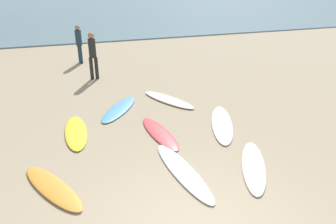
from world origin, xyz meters
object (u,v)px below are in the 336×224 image
object	(u,v)px
surfboard_5	(160,133)
beachgoer_near	(79,42)
surfboard_0	(168,100)
surfboard_7	(76,132)
beachgoer_mid	(93,53)
surfboard_2	(53,187)
surfboard_4	(119,109)
surfboard_3	(222,124)
surfboard_6	(254,166)
surfboard_1	(183,171)

from	to	relation	value
surfboard_5	beachgoer_near	world-z (taller)	beachgoer_near
surfboard_0	surfboard_7	xyz separation A→B (m)	(-3.12, -1.44, -0.01)
surfboard_5	beachgoer_mid	xyz separation A→B (m)	(-1.09, 5.40, 1.02)
surfboard_2	beachgoer_mid	world-z (taller)	beachgoer_mid
surfboard_0	surfboard_4	world-z (taller)	surfboard_0
surfboard_4	beachgoer_near	world-z (taller)	beachgoer_near
surfboard_7	beachgoer_near	size ratio (longest dim) A/B	1.21
surfboard_3	surfboard_6	world-z (taller)	surfboard_3
surfboard_0	surfboard_1	distance (m)	4.20
surfboard_1	beachgoer_mid	distance (m)	7.42
surfboard_3	beachgoer_near	bearing A→B (deg)	-44.97
surfboard_3	beachgoer_mid	distance (m)	6.25
surfboard_6	beachgoer_near	world-z (taller)	beachgoer_near
surfboard_2	surfboard_3	world-z (taller)	surfboard_2
surfboard_1	surfboard_4	bearing A→B (deg)	93.75
surfboard_1	surfboard_6	distance (m)	1.61
surfboard_5	surfboard_7	xyz separation A→B (m)	(-2.14, 0.76, 0.00)
surfboard_5	surfboard_7	world-z (taller)	surfboard_7
surfboard_2	surfboard_4	size ratio (longest dim) A/B	0.94
surfboard_5	surfboard_2	bearing A→B (deg)	23.82
surfboard_6	beachgoer_near	bearing A→B (deg)	134.36
surfboard_7	beachgoer_mid	bearing A→B (deg)	78.52
surfboard_7	beachgoer_near	distance (m)	7.45
surfboard_2	surfboard_3	xyz separation A→B (m)	(4.60, 1.58, -0.00)
surfboard_6	surfboard_2	bearing A→B (deg)	-159.45
beachgoer_mid	surfboard_4	bearing A→B (deg)	-83.30
surfboard_7	surfboard_4	bearing A→B (deg)	42.11
surfboard_1	surfboard_3	world-z (taller)	surfboard_3
surfboard_3	surfboard_4	size ratio (longest dim) A/B	1.14
surfboard_0	surfboard_4	size ratio (longest dim) A/B	1.01
beachgoer_near	beachgoer_mid	bearing A→B (deg)	175.75
surfboard_1	surfboard_4	xyz separation A→B (m)	(-0.69, 3.84, 0.00)
surfboard_2	surfboard_5	distance (m)	3.18
surfboard_2	surfboard_4	bearing A→B (deg)	-147.26
surfboard_5	surfboard_6	xyz separation A→B (m)	(1.53, -2.18, -0.00)
surfboard_3	surfboard_6	bearing A→B (deg)	104.75
surfboard_4	beachgoer_mid	distance (m)	3.59
beachgoer_mid	surfboard_1	bearing A→B (deg)	-81.09
surfboard_2	beachgoer_mid	xyz separation A→B (m)	(1.66, 7.00, 1.01)
surfboard_4	surfboard_5	xyz separation A→B (m)	(0.73, -1.97, -0.00)
surfboard_3	surfboard_6	xyz separation A→B (m)	(-0.32, -2.17, -0.00)
surfboard_0	surfboard_7	size ratio (longest dim) A/B	1.04
surfboard_3	surfboard_4	xyz separation A→B (m)	(-2.58, 1.99, -0.00)
surfboard_4	surfboard_1	bearing A→B (deg)	134.14
beachgoer_near	beachgoer_mid	xyz separation A→B (m)	(0.33, -2.71, 0.07)
beachgoer_mid	surfboard_0	bearing A→B (deg)	-56.42
surfboard_3	surfboard_7	bearing A→B (deg)	12.12
surfboard_0	surfboard_3	size ratio (longest dim) A/B	0.88
surfboard_6	surfboard_7	xyz separation A→B (m)	(-3.67, 2.94, 0.00)
surfboard_3	beachgoer_near	size ratio (longest dim) A/B	1.43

